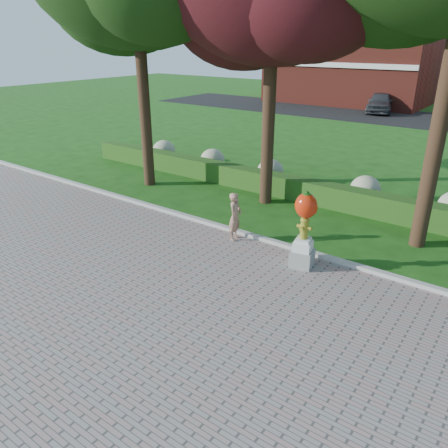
% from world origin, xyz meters
% --- Properties ---
extents(ground, '(100.00, 100.00, 0.00)m').
position_xyz_m(ground, '(0.00, 0.00, 0.00)').
color(ground, '#1B4912').
rests_on(ground, ground).
extents(walkway, '(40.00, 14.00, 0.04)m').
position_xyz_m(walkway, '(0.00, -4.00, 0.02)').
color(walkway, gray).
rests_on(walkway, ground).
extents(curb, '(40.00, 0.18, 0.15)m').
position_xyz_m(curb, '(0.00, 3.00, 0.07)').
color(curb, '#ADADA5').
rests_on(curb, ground).
extents(lawn_hedge, '(24.00, 0.70, 0.80)m').
position_xyz_m(lawn_hedge, '(0.00, 7.00, 0.40)').
color(lawn_hedge, '#1E4614').
rests_on(lawn_hedge, ground).
extents(hydrangea_row, '(20.10, 1.10, 0.99)m').
position_xyz_m(hydrangea_row, '(0.57, 8.00, 0.55)').
color(hydrangea_row, '#A3A981').
rests_on(hydrangea_row, ground).
extents(street, '(50.00, 8.00, 0.02)m').
position_xyz_m(street, '(0.00, 28.00, 0.01)').
color(street, black).
rests_on(street, ground).
extents(building_left, '(14.00, 8.00, 7.00)m').
position_xyz_m(building_left, '(-10.00, 34.00, 3.50)').
color(building_left, maroon).
rests_on(building_left, ground).
extents(hydrant_sculpture, '(0.66, 0.66, 2.08)m').
position_xyz_m(hydrant_sculpture, '(1.37, 2.27, 1.14)').
color(hydrant_sculpture, gray).
rests_on(hydrant_sculpture, walkway).
extents(woman, '(0.45, 0.59, 1.46)m').
position_xyz_m(woman, '(-1.01, 2.60, 0.77)').
color(woman, '#A3755D').
rests_on(woman, walkway).
extents(parked_car, '(2.95, 5.04, 1.61)m').
position_xyz_m(parked_car, '(-5.44, 29.53, 0.83)').
color(parked_car, '#3D4044').
rests_on(parked_car, street).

